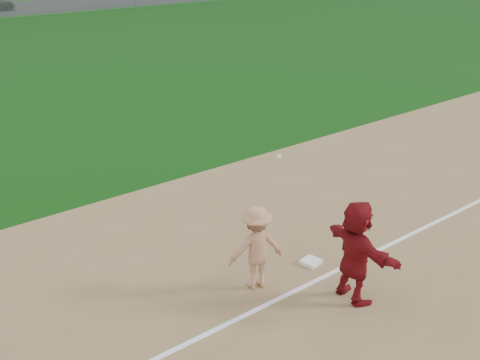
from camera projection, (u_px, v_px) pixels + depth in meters
ground at (289, 264)px, 11.77m from camera, size 160.00×160.00×0.00m
foul_line at (318, 280)px, 11.19m from camera, size 60.00×0.10×0.01m
first_base at (311, 262)px, 11.73m from camera, size 0.39×0.39×0.08m
base_runner at (356, 251)px, 10.29m from camera, size 0.82×1.79×1.86m
first_base_play at (256, 247)px, 10.71m from camera, size 1.25×0.87×2.37m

